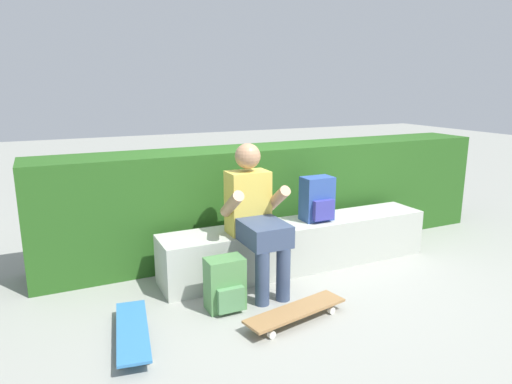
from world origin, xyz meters
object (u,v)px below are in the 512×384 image
Objects in this scene: bench_main at (299,245)px; backpack_on_ground at (225,285)px; person_skater at (255,213)px; backpack_on_bench at (317,199)px; skateboard_near_person at (296,311)px; skateboard_beside_bench at (132,331)px.

bench_main reaches higher than backpack_on_ground.
person_skater is 2.95× the size of backpack_on_bench.
backpack_on_ground is (-0.37, -0.27, -0.44)m from person_skater.
bench_main is at bearing 27.56° from backpack_on_ground.
skateboard_near_person is 1.00× the size of skateboard_beside_bench.
backpack_on_ground is at bearing -144.18° from person_skater.
person_skater is 0.63m from backpack_on_ground.
person_skater is at bearing -158.96° from bench_main.
backpack_on_ground is at bearing 12.38° from skateboard_beside_bench.
person_skater is 1.44× the size of skateboard_beside_bench.
backpack_on_ground is at bearing -152.44° from bench_main.
backpack_on_ground is at bearing -156.82° from backpack_on_bench.
bench_main is 1.03m from backpack_on_ground.
backpack_on_bench is at bearing -3.04° from bench_main.
backpack_on_bench is (1.80, 0.62, 0.55)m from skateboard_beside_bench.
backpack_on_bench is 1.00× the size of backpack_on_ground.
skateboard_beside_bench is (-1.10, 0.23, 0.00)m from skateboard_near_person.
person_skater is 0.86m from skateboard_near_person.
person_skater is 2.95× the size of backpack_on_ground.
skateboard_near_person is at bearing -121.56° from bench_main.
bench_main is 3.10× the size of skateboard_near_person.
bench_main is 1.02m from skateboard_near_person.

